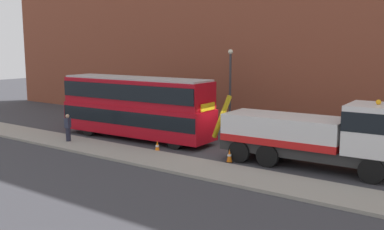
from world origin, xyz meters
The scene contains 9 objects.
ground_plane centered at (0.00, 0.00, 0.00)m, with size 120.00×120.00×0.00m, color #38383D.
near_kerb centered at (0.00, -4.20, 0.07)m, with size 60.00×2.80×0.15m, color gray.
building_facade centered at (0.00, 7.78, 8.07)m, with size 60.00×1.50×16.00m.
recovery_tow_truck centered at (5.87, -0.56, 1.76)m, with size 10.19×3.03×3.67m.
double_decker_bus centered at (-6.38, -0.59, 2.23)m, with size 11.13×3.03×4.06m.
pedestrian_onlooker centered at (-8.87, -4.16, 0.99)m, with size 0.39×0.47×1.71m.
traffic_cone_near_bus centered at (-2.75, -2.74, 0.34)m, with size 0.36×0.36×0.72m.
traffic_cone_midway centered at (1.73, -2.19, 0.34)m, with size 0.36×0.36×0.72m.
street_lamp centered at (-2.91, 5.59, 3.47)m, with size 0.36×0.36×5.83m.
Camera 1 is at (13.39, -21.76, 6.15)m, focal length 41.46 mm.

